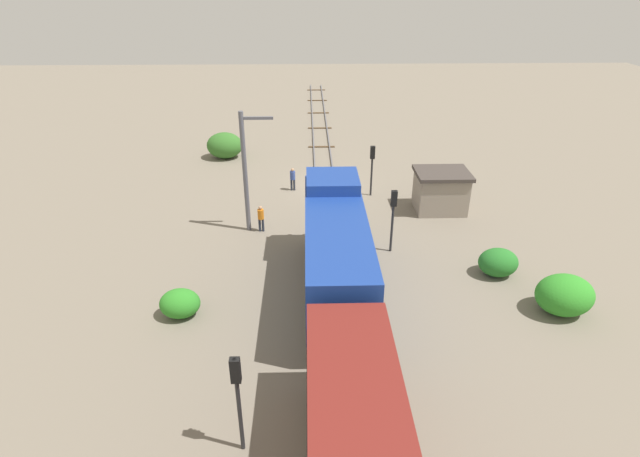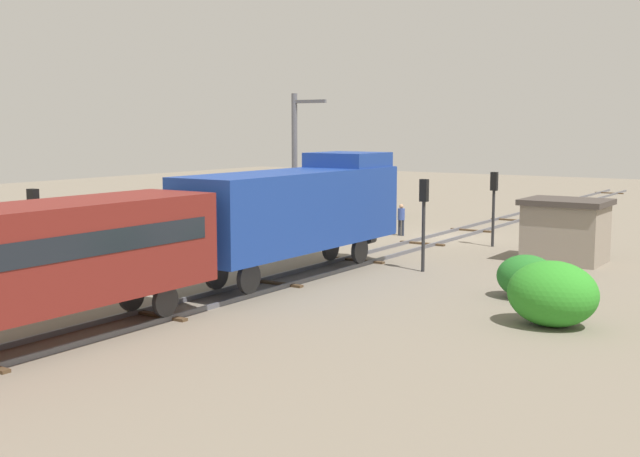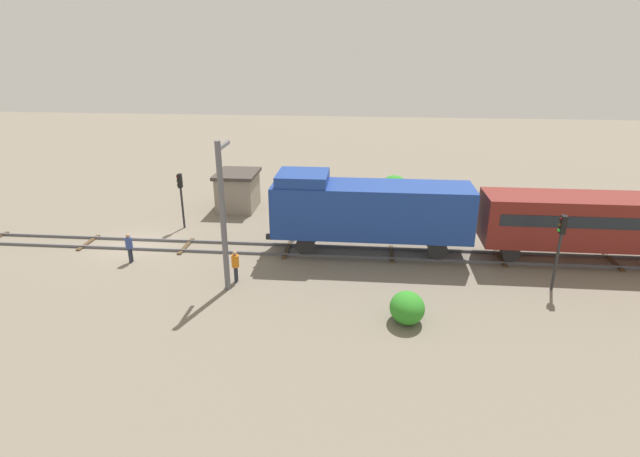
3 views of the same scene
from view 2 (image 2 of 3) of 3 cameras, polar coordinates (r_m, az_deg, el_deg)
ground_plane at (r=43.05m, az=9.09°, el=-0.62°), size 110.39×110.39×0.00m
railway_track at (r=43.04m, az=9.10°, el=-0.52°), size 2.40×73.60×0.16m
locomotive at (r=30.72m, az=-1.60°, el=1.54°), size 2.90×11.60×4.60m
traffic_signal_near at (r=39.86m, az=12.26°, el=2.38°), size 0.32×0.34×3.65m
traffic_signal_mid at (r=32.42m, az=7.40°, el=1.52°), size 0.32×0.34×3.75m
traffic_signal_far at (r=26.61m, az=-19.63°, el=0.14°), size 0.32×0.34×3.91m
worker_near_track at (r=43.27m, az=5.80°, el=0.80°), size 0.38×0.38×1.70m
worker_by_signal at (r=38.70m, az=-1.03°, el=0.08°), size 0.38×0.38×1.70m
catenary_mast at (r=39.05m, az=-1.74°, el=4.50°), size 1.94×0.28×7.42m
relay_hut at (r=36.14m, az=17.06°, el=-0.12°), size 3.50×2.90×2.74m
bush_near at (r=34.39m, az=-13.35°, el=-1.55°), size 1.87×1.53×1.36m
bush_mid at (r=24.50m, az=16.21°, el=-4.48°), size 2.67×2.18×1.94m
bush_far at (r=52.51m, az=3.77°, el=2.07°), size 3.03×2.48×2.20m
bush_back at (r=28.23m, az=14.49°, el=-3.34°), size 2.07×1.69×1.50m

